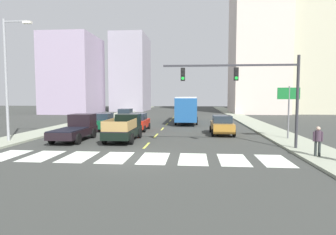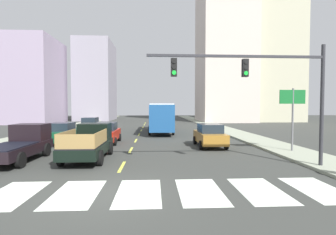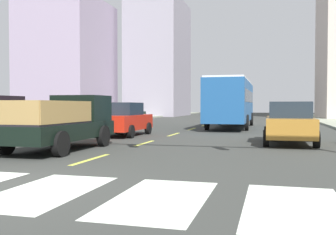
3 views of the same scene
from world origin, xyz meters
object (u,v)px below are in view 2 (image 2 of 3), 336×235
object	(u,v)px
sedan_near_right	(106,133)
sedan_far	(62,133)
city_bus	(161,116)
traffic_signal_gantry	(268,82)
sedan_near_left	(91,125)
pickup_stakebed	(90,142)
sedan_mid	(210,135)
pickup_dark	(21,144)
direction_sign_green	(292,106)

from	to	relation	value
sedan_near_right	sedan_far	distance (m)	3.52
city_bus	traffic_signal_gantry	size ratio (longest dim) A/B	1.26
city_bus	sedan_near_right	size ratio (longest dim) A/B	2.45
sedan_near_left	pickup_stakebed	bearing A→B (deg)	-77.91
sedan_mid	sedan_far	size ratio (longest dim) A/B	1.00
sedan_near_left	pickup_dark	bearing A→B (deg)	-90.96
traffic_signal_gantry	direction_sign_green	bearing A→B (deg)	49.88
pickup_stakebed	sedan_near_left	xyz separation A→B (m)	(-3.91, 16.32, -0.08)
pickup_dark	city_bus	size ratio (longest dim) A/B	0.48
sedan_near_left	sedan_near_right	size ratio (longest dim) A/B	1.00
sedan_mid	traffic_signal_gantry	xyz separation A→B (m)	(1.25, -7.06, 3.32)
pickup_stakebed	sedan_far	bearing A→B (deg)	121.70
sedan_far	direction_sign_green	world-z (taller)	direction_sign_green
traffic_signal_gantry	sedan_mid	bearing A→B (deg)	100.05
sedan_near_left	sedan_near_right	distance (m)	10.78
sedan_far	direction_sign_green	xyz separation A→B (m)	(16.42, -5.08, 2.17)
pickup_stakebed	sedan_near_right	size ratio (longest dim) A/B	1.18
traffic_signal_gantry	sedan_near_left	bearing A→B (deg)	123.92
sedan_far	traffic_signal_gantry	bearing A→B (deg)	-37.34
pickup_dark	city_bus	world-z (taller)	city_bus
pickup_stakebed	sedan_mid	distance (m)	8.84
pickup_stakebed	sedan_mid	size ratio (longest dim) A/B	1.18
sedan_near_right	traffic_signal_gantry	bearing A→B (deg)	-46.09
pickup_stakebed	direction_sign_green	bearing A→B (deg)	5.57
sedan_near_right	direction_sign_green	size ratio (longest dim) A/B	1.05
sedan_near_left	sedan_far	size ratio (longest dim) A/B	1.00
sedan_near_right	sedan_mid	bearing A→B (deg)	-16.75
sedan_near_right	pickup_stakebed	bearing A→B (deg)	-89.36
sedan_near_left	traffic_signal_gantry	xyz separation A→B (m)	(13.07, -19.44, 3.32)
city_bus	traffic_signal_gantry	bearing A→B (deg)	-77.05
sedan_far	sedan_near_right	bearing A→B (deg)	-1.14
pickup_dark	traffic_signal_gantry	bearing A→B (deg)	-14.28
pickup_dark	pickup_stakebed	bearing A→B (deg)	2.24
pickup_dark	direction_sign_green	xyz separation A→B (m)	(16.49, 1.37, 2.11)
city_bus	direction_sign_green	xyz separation A→B (m)	(8.22, -13.90, 1.08)
pickup_stakebed	traffic_signal_gantry	world-z (taller)	traffic_signal_gantry
sedan_far	pickup_stakebed	bearing A→B (deg)	-60.48
pickup_stakebed	pickup_dark	world-z (taller)	same
sedan_near_right	sedan_near_left	bearing A→B (deg)	108.91
pickup_dark	sedan_near_right	size ratio (longest dim) A/B	1.18
sedan_near_right	direction_sign_green	xyz separation A→B (m)	(12.91, -5.11, 2.17)
sedan_mid	sedan_near_left	xyz separation A→B (m)	(-11.82, 12.38, 0.00)
traffic_signal_gantry	pickup_dark	bearing A→B (deg)	167.61
sedan_near_left	direction_sign_green	world-z (taller)	direction_sign_green
sedan_mid	direction_sign_green	xyz separation A→B (m)	(4.80, -2.85, 2.17)
city_bus	sedan_far	bearing A→B (deg)	-134.43
traffic_signal_gantry	sedan_near_right	bearing A→B (deg)	135.14
city_bus	traffic_signal_gantry	xyz separation A→B (m)	(4.67, -18.11, 2.23)
sedan_near_left	sedan_far	distance (m)	10.15
pickup_dark	traffic_signal_gantry	size ratio (longest dim) A/B	0.61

